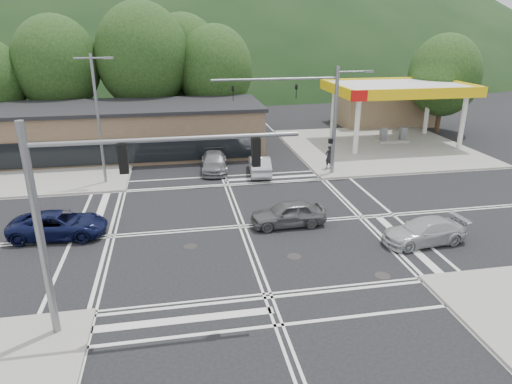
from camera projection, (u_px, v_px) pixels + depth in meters
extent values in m
plane|color=black|center=(242.00, 226.00, 25.90)|extent=(120.00, 120.00, 0.00)
cube|color=gray|center=(377.00, 147.00, 42.24)|extent=(16.00, 16.00, 0.15)
cube|color=gray|center=(32.00, 164.00, 37.16)|extent=(16.00, 16.00, 0.15)
cylinder|color=silver|center=(357.00, 127.00, 39.05)|extent=(0.44, 0.44, 5.00)
cylinder|color=silver|center=(333.00, 114.00, 44.58)|extent=(0.44, 0.44, 5.00)
cylinder|color=silver|center=(463.00, 122.00, 40.74)|extent=(0.44, 0.44, 5.00)
cylinder|color=silver|center=(427.00, 111.00, 46.27)|extent=(0.44, 0.44, 5.00)
cube|color=silver|center=(398.00, 88.00, 41.69)|extent=(12.00, 8.00, 0.60)
cube|color=yellow|center=(421.00, 94.00, 38.00)|extent=(12.20, 0.25, 0.90)
cube|color=yellow|center=(379.00, 82.00, 45.37)|extent=(12.20, 0.25, 0.90)
cube|color=yellow|center=(336.00, 89.00, 40.67)|extent=(0.25, 8.20, 0.90)
cube|color=yellow|center=(458.00, 86.00, 42.70)|extent=(0.25, 8.20, 0.90)
cube|color=red|center=(359.00, 96.00, 36.93)|extent=(1.40, 0.12, 0.90)
cube|color=gray|center=(393.00, 141.00, 43.44)|extent=(3.00, 1.00, 0.30)
cube|color=slate|center=(383.00, 135.00, 43.03)|extent=(0.60, 0.50, 1.30)
cube|color=slate|center=(403.00, 134.00, 43.37)|extent=(0.60, 0.50, 1.30)
cube|color=#846B4F|center=(382.00, 107.00, 51.68)|extent=(10.00, 6.00, 3.80)
cube|color=brown|center=(121.00, 132.00, 39.52)|extent=(24.00, 8.00, 4.00)
ellipsoid|color=black|center=(185.00, 71.00, 108.88)|extent=(252.00, 126.00, 140.00)
cylinder|color=#382619|center=(64.00, 114.00, 44.81)|extent=(0.50, 0.50, 4.84)
ellipsoid|color=black|center=(57.00, 65.00, 43.16)|extent=(8.00, 8.00, 9.20)
cylinder|color=#382619|center=(147.00, 109.00, 46.09)|extent=(0.50, 0.50, 5.28)
ellipsoid|color=black|center=(143.00, 56.00, 44.29)|extent=(9.00, 9.00, 10.35)
cylinder|color=#382619|center=(216.00, 112.00, 47.43)|extent=(0.50, 0.50, 4.40)
ellipsoid|color=black|center=(215.00, 69.00, 45.93)|extent=(7.60, 7.60, 8.74)
cylinder|color=#382619|center=(186.00, 104.00, 50.53)|extent=(0.50, 0.50, 4.84)
ellipsoid|color=black|center=(183.00, 60.00, 48.89)|extent=(8.40, 8.40, 9.66)
cylinder|color=#382619|center=(439.00, 113.00, 47.72)|extent=(0.50, 0.50, 3.96)
ellipsoid|color=black|center=(444.00, 75.00, 46.37)|extent=(7.20, 7.20, 8.28)
cylinder|color=slate|center=(99.00, 122.00, 31.19)|extent=(0.20, 0.20, 9.00)
cylinder|color=slate|center=(91.00, 58.00, 29.72)|extent=(2.20, 0.12, 0.12)
cube|color=slate|center=(108.00, 58.00, 29.91)|extent=(0.60, 0.25, 0.15)
cylinder|color=slate|center=(335.00, 122.00, 33.45)|extent=(0.28, 0.28, 8.00)
cylinder|color=slate|center=(276.00, 79.00, 31.58)|extent=(9.00, 0.16, 0.16)
imported|color=black|center=(296.00, 92.00, 32.15)|extent=(0.16, 0.20, 1.00)
imported|color=black|center=(233.00, 93.00, 31.38)|extent=(0.16, 0.20, 1.00)
cylinder|color=slate|center=(354.00, 72.00, 32.41)|extent=(2.40, 0.12, 0.12)
cube|color=slate|center=(368.00, 71.00, 32.59)|extent=(0.70, 0.30, 0.15)
cube|color=black|center=(330.00, 141.00, 33.90)|extent=(0.25, 0.30, 0.35)
cylinder|color=slate|center=(40.00, 237.00, 15.55)|extent=(0.28, 0.28, 8.00)
cylinder|color=slate|center=(168.00, 139.00, 15.20)|extent=(9.00, 0.16, 0.16)
cube|color=black|center=(123.00, 159.00, 15.16)|extent=(0.30, 0.25, 1.00)
cube|color=black|center=(256.00, 152.00, 15.92)|extent=(0.30, 0.25, 1.00)
imported|color=black|center=(59.00, 225.00, 24.44)|extent=(5.18, 2.71, 1.39)
imported|color=#535658|center=(288.00, 213.00, 25.81)|extent=(4.29, 1.81, 1.45)
imported|color=#ADB1B5|center=(424.00, 231.00, 23.76)|extent=(4.64, 2.23, 1.30)
imported|color=#B0B2B7|center=(260.00, 165.00, 34.64)|extent=(1.93, 4.41, 1.41)
imported|color=beige|center=(225.00, 135.00, 44.04)|extent=(1.81, 4.09, 1.37)
imported|color=slate|center=(214.00, 162.00, 35.44)|extent=(2.33, 4.94, 1.39)
imported|color=black|center=(329.00, 157.00, 35.45)|extent=(0.74, 0.57, 1.82)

